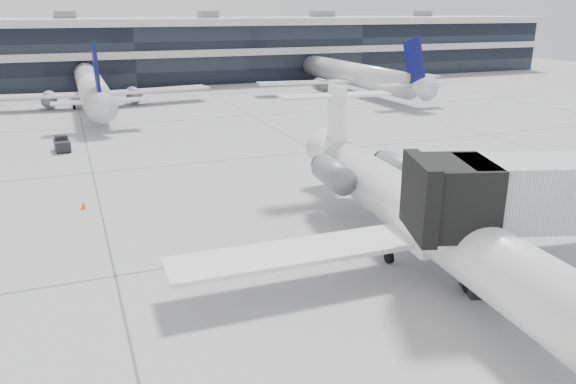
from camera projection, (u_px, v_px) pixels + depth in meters
name	position (u px, v px, depth m)	size (l,w,h in m)	color
ground	(299.00, 247.00, 31.64)	(220.00, 220.00, 0.00)	gray
terminal	(128.00, 54.00, 102.62)	(170.00, 22.00, 10.00)	black
bg_jet_center	(93.00, 106.00, 77.51)	(32.00, 40.00, 9.60)	silver
bg_jet_right	(351.00, 91.00, 91.42)	(32.00, 40.00, 9.60)	silver
regional_jet	(433.00, 221.00, 28.16)	(26.74, 33.40, 7.71)	white
traffic_cone	(83.00, 205.00, 37.59)	(0.40, 0.40, 0.53)	orange
far_tug	(62.00, 144.00, 52.77)	(1.54, 2.37, 1.43)	black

